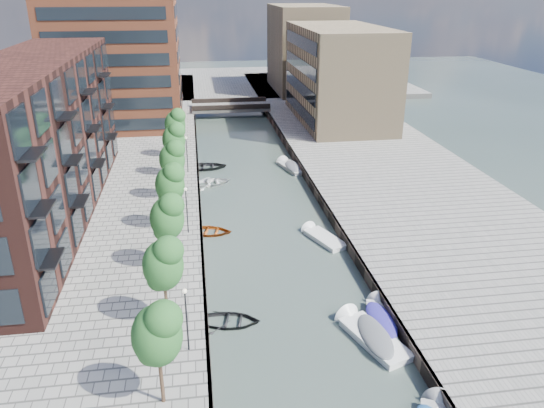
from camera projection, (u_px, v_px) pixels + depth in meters
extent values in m
plane|color=#38473F|center=(251.00, 177.00, 61.65)|extent=(300.00, 300.00, 0.00)
cube|color=gray|center=(383.00, 167.00, 63.61)|extent=(20.00, 140.00, 1.00)
cube|color=#332823|center=(198.00, 176.00, 60.63)|extent=(0.25, 140.00, 1.00)
cube|color=#332823|center=(302.00, 171.00, 62.28)|extent=(0.25, 140.00, 1.00)
cube|color=gray|center=(221.00, 84.00, 116.22)|extent=(80.00, 40.00, 1.00)
cube|color=black|center=(37.00, 141.00, 46.73)|extent=(8.00, 38.00, 14.00)
cube|color=brown|center=(112.00, 20.00, 76.00)|extent=(18.00, 18.00, 30.00)
cube|color=#99805D|center=(339.00, 74.00, 80.80)|extent=(12.00, 25.00, 14.00)
cube|color=#99805D|center=(304.00, 48.00, 104.15)|extent=(12.00, 20.00, 16.00)
cube|color=gray|center=(230.00, 107.00, 90.35)|extent=(13.00, 6.00, 0.60)
cube|color=#332823|center=(231.00, 107.00, 87.57)|extent=(13.00, 0.40, 0.80)
cube|color=#332823|center=(229.00, 100.00, 92.68)|extent=(13.00, 0.40, 0.80)
cylinder|color=#382619|center=(161.00, 376.00, 26.64)|extent=(0.20, 0.20, 3.20)
ellipsoid|color=#205724|center=(157.00, 331.00, 25.58)|extent=(2.50, 2.50, 3.25)
cylinder|color=#382619|center=(166.00, 300.00, 33.02)|extent=(0.20, 0.20, 3.20)
ellipsoid|color=#205724|center=(163.00, 262.00, 31.97)|extent=(2.50, 2.50, 3.25)
cylinder|color=#382619|center=(170.00, 249.00, 39.41)|extent=(0.20, 0.20, 3.20)
ellipsoid|color=#205724|center=(167.00, 215.00, 38.36)|extent=(2.50, 2.50, 3.25)
cylinder|color=#382619|center=(172.00, 212.00, 45.80)|extent=(0.20, 0.20, 3.20)
ellipsoid|color=#205724|center=(170.00, 182.00, 44.75)|extent=(2.50, 2.50, 3.25)
cylinder|color=#382619|center=(174.00, 184.00, 52.19)|extent=(0.20, 0.20, 3.20)
ellipsoid|color=#205724|center=(172.00, 157.00, 51.14)|extent=(2.50, 2.50, 3.25)
cylinder|color=#382619|center=(175.00, 162.00, 58.58)|extent=(0.20, 0.20, 3.20)
ellipsoid|color=#205724|center=(174.00, 138.00, 57.53)|extent=(2.50, 2.50, 3.25)
cylinder|color=#382619|center=(177.00, 144.00, 64.97)|extent=(0.20, 0.20, 3.20)
ellipsoid|color=#205724|center=(175.00, 122.00, 63.92)|extent=(2.50, 2.50, 3.25)
cylinder|color=black|center=(187.00, 321.00, 30.31)|extent=(0.10, 0.10, 4.00)
sphere|color=#FFF2CC|center=(185.00, 291.00, 29.54)|extent=(0.24, 0.24, 0.24)
cylinder|color=black|center=(187.00, 211.00, 44.91)|extent=(0.10, 0.10, 4.00)
sphere|color=#FFF2CC|center=(185.00, 189.00, 44.14)|extent=(0.24, 0.24, 0.24)
cylinder|color=black|center=(187.00, 155.00, 59.52)|extent=(0.10, 0.10, 4.00)
sphere|color=#FFF2CC|center=(186.00, 138.00, 58.75)|extent=(0.24, 0.24, 0.24)
imported|color=black|center=(230.00, 323.00, 35.16)|extent=(4.53, 3.62, 0.84)
imported|color=#A14411|center=(209.00, 233.00, 47.80)|extent=(4.70, 3.82, 0.86)
imported|color=white|center=(211.00, 185.00, 59.37)|extent=(5.19, 4.18, 0.95)
imported|color=black|center=(206.00, 169.00, 64.42)|extent=(5.11, 3.67, 1.05)
cone|color=#ADACAB|center=(439.00, 408.00, 28.00)|extent=(2.13, 1.69, 1.89)
cube|color=white|center=(375.00, 342.00, 33.25)|extent=(3.51, 5.48, 0.73)
cube|color=white|center=(375.00, 337.00, 33.10)|extent=(3.63, 5.62, 0.11)
cone|color=white|center=(351.00, 320.00, 35.33)|extent=(2.13, 1.58, 1.90)
ellipsoid|color=#53565B|center=(375.00, 336.00, 33.08)|extent=(3.26, 5.03, 0.63)
cube|color=white|center=(325.00, 241.00, 46.31)|extent=(3.16, 4.68, 0.62)
cube|color=white|center=(325.00, 237.00, 46.18)|extent=(3.27, 4.80, 0.10)
cone|color=white|center=(311.00, 231.00, 48.03)|extent=(1.83, 1.41, 1.62)
cube|color=silver|center=(381.00, 325.00, 34.90)|extent=(2.94, 4.95, 0.66)
cube|color=silver|center=(381.00, 321.00, 34.76)|extent=(3.05, 5.07, 0.10)
cone|color=silver|center=(379.00, 305.00, 37.01)|extent=(1.91, 1.35, 1.72)
ellipsoid|color=#29219A|center=(381.00, 320.00, 34.74)|extent=(2.73, 4.54, 0.57)
cube|color=#B6B6B4|center=(292.00, 169.00, 64.07)|extent=(3.02, 5.01, 0.67)
cube|color=#B6B6B4|center=(292.00, 166.00, 63.93)|extent=(3.12, 5.13, 0.10)
cone|color=#B6B6B4|center=(284.00, 163.00, 66.02)|extent=(1.93, 1.38, 1.74)
ellipsoid|color=#525259|center=(292.00, 166.00, 63.91)|extent=(2.80, 4.59, 0.57)
imported|color=#AFB3B4|center=(305.00, 114.00, 84.66)|extent=(1.89, 3.62, 1.18)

